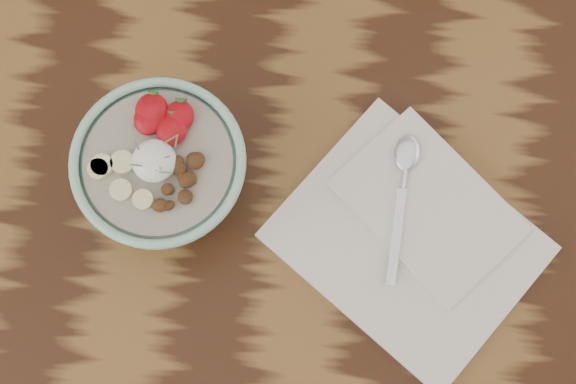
% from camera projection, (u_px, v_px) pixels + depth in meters
% --- Properties ---
extents(table, '(1.60, 0.90, 0.75)m').
position_uv_depth(table, '(233.00, 183.00, 1.07)').
color(table, '#32190C').
rests_on(table, ground).
extents(breakfast_bowl, '(0.19, 0.19, 0.13)m').
position_uv_depth(breakfast_bowl, '(163.00, 170.00, 0.91)').
color(breakfast_bowl, '#97CBB6').
rests_on(breakfast_bowl, table).
extents(napkin, '(0.37, 0.35, 0.02)m').
position_uv_depth(napkin, '(412.00, 234.00, 0.96)').
color(napkin, silver).
rests_on(napkin, table).
extents(spoon, '(0.03, 0.19, 0.01)m').
position_uv_depth(spoon, '(404.00, 173.00, 0.96)').
color(spoon, silver).
rests_on(spoon, napkin).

